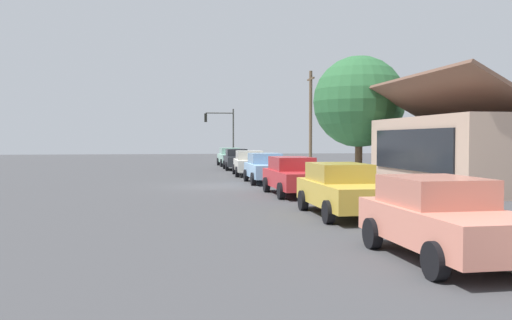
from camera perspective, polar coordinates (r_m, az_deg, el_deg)
name	(u,v)px	position (r m, az deg, el deg)	size (l,w,h in m)	color
ground_plane	(218,186)	(27.33, -3.94, -2.75)	(120.00, 120.00, 0.00)	#424244
sidewalk_curb	(327,183)	(28.38, 7.40, -2.42)	(60.00, 4.20, 0.16)	#A3A099
car_seafoam	(230,157)	(48.02, -2.73, 0.35)	(4.52, 2.05, 1.59)	#9ED1BC
car_charcoal	(237,159)	(42.08, -2.02, 0.09)	(4.37, 2.05, 1.59)	#2D3035
car_ivory	(250,163)	(35.41, -0.64, -0.29)	(4.90, 2.29, 1.59)	silver
car_skyblue	(266,168)	(29.30, 1.03, -0.81)	(4.49, 2.05, 1.59)	#8CB7E0
car_cherry	(293,176)	(23.08, 3.92, -1.63)	(4.80, 2.06, 1.59)	red
car_mustard	(342,189)	(17.05, 8.96, -3.00)	(4.72, 2.03, 1.59)	gold
car_coral	(443,218)	(11.30, 18.86, -5.73)	(4.40, 2.14, 1.59)	#EA8C75
storefront_building	(477,150)	(27.88, 22.06, 0.97)	(10.56, 7.02, 5.29)	tan
shade_tree	(359,102)	(33.52, 10.68, 5.98)	(5.47, 5.47, 7.33)	brown
traffic_light_main	(222,127)	(51.66, -3.55, 3.45)	(0.37, 2.79, 5.20)	#383833
utility_pole_wooden	(311,118)	(41.74, 5.71, 4.35)	(1.80, 0.24, 7.50)	brown
fire_hydrant_red	(255,163)	(42.75, -0.14, -0.30)	(0.22, 0.22, 0.71)	red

